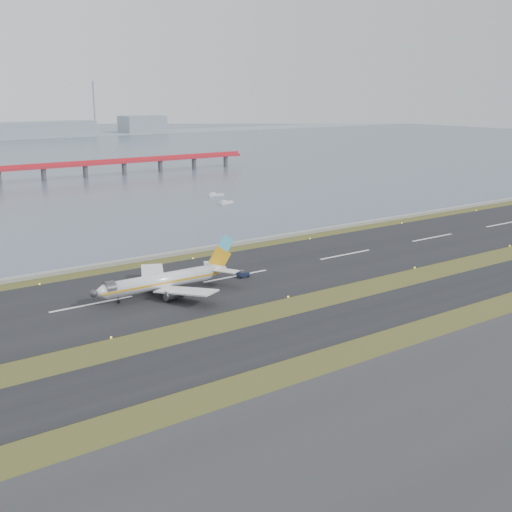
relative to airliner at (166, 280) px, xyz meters
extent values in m
plane|color=#3B4418|center=(22.26, -27.05, -3.46)|extent=(1000.00, 1000.00, 0.00)
cube|color=black|center=(22.26, -39.05, -3.41)|extent=(1000.00, 18.00, 0.10)
cube|color=black|center=(22.26, 2.95, -3.41)|extent=(1000.00, 45.00, 0.10)
cube|color=gray|center=(22.26, 32.95, -2.96)|extent=(1000.00, 2.50, 1.00)
cube|color=red|center=(42.26, 222.95, 4.04)|extent=(260.00, 5.00, 1.60)
cube|color=red|center=(42.26, 222.95, 5.54)|extent=(260.00, 0.40, 1.40)
cylinder|color=#4C4C51|center=(42.26, 222.95, -0.46)|extent=(2.80, 2.80, 7.00)
cylinder|color=#4C4C51|center=(138.26, 222.95, -0.46)|extent=(2.80, 2.80, 7.00)
cube|color=gray|center=(162.26, 592.95, 4.54)|extent=(110.00, 35.00, 16.00)
cube|color=gray|center=(282.26, 592.95, 6.54)|extent=(50.00, 35.00, 20.00)
cylinder|color=gray|center=(222.26, 592.95, 26.54)|extent=(1.80, 1.80, 60.00)
cylinder|color=white|center=(-1.50, 0.00, 0.04)|extent=(28.00, 3.80, 3.80)
cone|color=white|center=(-17.10, 0.00, 0.04)|extent=(3.20, 3.80, 3.80)
cone|color=white|center=(14.70, 0.00, 0.34)|extent=(5.00, 3.80, 3.80)
cube|color=orange|center=(-1.50, -1.92, 0.04)|extent=(31.00, 0.06, 0.45)
cube|color=orange|center=(-1.50, 1.92, 0.04)|extent=(31.00, 0.06, 0.45)
cube|color=white|center=(0.70, -8.50, -0.66)|extent=(11.31, 15.89, 1.66)
cube|color=white|center=(0.70, 8.50, -0.66)|extent=(11.31, 15.89, 1.66)
cylinder|color=#3C3C41|center=(-1.00, -6.00, -1.86)|extent=(4.20, 2.10, 2.10)
cylinder|color=#3C3C41|center=(-1.00, 6.00, -1.86)|extent=(4.20, 2.10, 2.10)
cube|color=orange|center=(15.50, 0.00, 3.24)|extent=(6.80, 0.35, 6.85)
cube|color=#54C1EE|center=(17.40, 0.00, 6.94)|extent=(4.85, 0.37, 4.90)
cube|color=white|center=(15.00, -3.80, 0.84)|extent=(5.64, 6.80, 0.22)
cube|color=white|center=(15.00, 3.80, 0.84)|extent=(5.64, 6.80, 0.22)
cylinder|color=black|center=(-12.50, 0.00, -3.01)|extent=(0.80, 0.28, 0.80)
cylinder|color=black|center=(0.00, -2.80, -2.91)|extent=(1.00, 0.38, 1.00)
cylinder|color=black|center=(0.00, 2.80, -2.91)|extent=(1.00, 0.38, 1.00)
cube|color=#121B34|center=(23.30, 0.94, -2.60)|extent=(3.18, 1.95, 1.15)
cube|color=#3C3C41|center=(22.92, 0.97, -1.83)|extent=(1.45, 1.53, 0.67)
cylinder|color=black|center=(22.19, 0.26, -3.12)|extent=(0.69, 0.34, 0.67)
cylinder|color=black|center=(22.31, 1.79, -3.12)|extent=(0.69, 0.34, 0.67)
cylinder|color=black|center=(24.29, 0.10, -3.12)|extent=(0.69, 0.34, 0.67)
cylinder|color=black|center=(24.41, 1.62, -3.12)|extent=(0.69, 0.34, 0.67)
cube|color=silver|center=(82.92, 100.65, -3.03)|extent=(7.74, 3.98, 0.95)
cube|color=silver|center=(81.38, 100.28, -2.19)|extent=(2.45, 2.14, 0.95)
cube|color=silver|center=(90.87, 121.70, -3.03)|extent=(7.77, 3.19, 0.97)
cube|color=silver|center=(89.26, 121.88, -2.16)|extent=(2.34, 1.95, 0.97)
camera|label=1|loc=(-68.99, -133.48, 44.13)|focal=45.00mm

